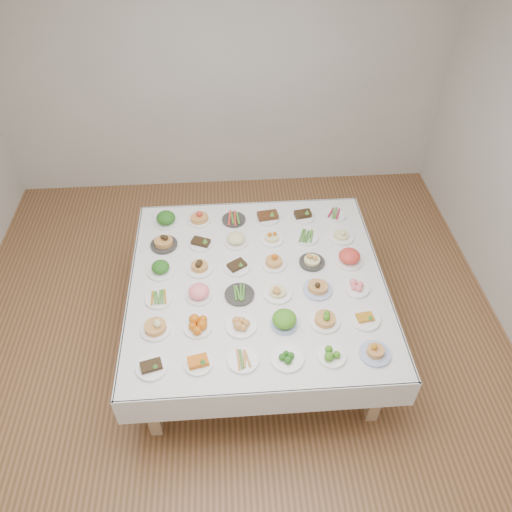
{
  "coord_description": "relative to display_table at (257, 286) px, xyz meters",
  "views": [
    {
      "loc": [
        0.01,
        -2.74,
        3.68
      ],
      "look_at": [
        0.21,
        0.18,
        0.88
      ],
      "focal_mm": 35.0,
      "sensor_mm": 36.0,
      "label": 1
    }
  ],
  "objects": [
    {
      "name": "dish_13",
      "position": [
        -0.47,
        -0.15,
        0.13
      ],
      "size": [
        0.2,
        0.2,
        0.12
      ],
      "color": "white",
      "rests_on": "display_table"
    },
    {
      "name": "dish_1",
      "position": [
        -0.46,
        -0.77,
        0.11
      ],
      "size": [
        0.2,
        0.2,
        0.09
      ],
      "color": "white",
      "rests_on": "display_table"
    },
    {
      "name": "dish_28",
      "position": [
        0.47,
        0.47,
        0.09
      ],
      "size": [
        0.2,
        0.2,
        0.05
      ],
      "color": "white",
      "rests_on": "display_table"
    },
    {
      "name": "dish_22",
      "position": [
        0.47,
        0.16,
        0.12
      ],
      "size": [
        0.21,
        0.21,
        0.11
      ],
      "color": "#2E2C29",
      "rests_on": "display_table"
    },
    {
      "name": "dish_27",
      "position": [
        0.16,
        0.47,
        0.11
      ],
      "size": [
        0.2,
        0.2,
        0.1
      ],
      "color": "white",
      "rests_on": "display_table"
    },
    {
      "name": "display_table",
      "position": [
        0.0,
        0.0,
        0.0
      ],
      "size": [
        2.07,
        2.07,
        0.75
      ],
      "color": "white",
      "rests_on": "ground"
    },
    {
      "name": "dish_11",
      "position": [
        0.77,
        -0.47,
        0.1
      ],
      "size": [
        0.23,
        0.23,
        0.09
      ],
      "color": "white",
      "rests_on": "display_table"
    },
    {
      "name": "dish_8",
      "position": [
        -0.15,
        -0.47,
        0.11
      ],
      "size": [
        0.23,
        0.23,
        0.09
      ],
      "color": "white",
      "rests_on": "display_table"
    },
    {
      "name": "dish_16",
      "position": [
        0.47,
        -0.15,
        0.13
      ],
      "size": [
        0.23,
        0.23,
        0.13
      ],
      "color": "#4C66B2",
      "rests_on": "display_table"
    },
    {
      "name": "dish_12",
      "position": [
        -0.78,
        -0.15,
        0.09
      ],
      "size": [
        0.21,
        0.21,
        0.05
      ],
      "color": "white",
      "rests_on": "display_table"
    },
    {
      "name": "dish_15",
      "position": [
        0.15,
        -0.16,
        0.12
      ],
      "size": [
        0.22,
        0.22,
        0.12
      ],
      "color": "white",
      "rests_on": "display_table"
    },
    {
      "name": "dish_4",
      "position": [
        0.47,
        -0.78,
        0.1
      ],
      "size": [
        0.2,
        0.2,
        0.08
      ],
      "color": "white",
      "rests_on": "display_table"
    },
    {
      "name": "dish_19",
      "position": [
        -0.47,
        0.15,
        0.12
      ],
      "size": [
        0.21,
        0.21,
        0.12
      ],
      "color": "white",
      "rests_on": "display_table"
    },
    {
      "name": "dish_34",
      "position": [
        0.47,
        0.77,
        0.11
      ],
      "size": [
        0.21,
        0.21,
        0.09
      ],
      "color": "white",
      "rests_on": "display_table"
    },
    {
      "name": "dish_17",
      "position": [
        0.77,
        -0.15,
        0.11
      ],
      "size": [
        0.21,
        0.21,
        0.09
      ],
      "color": "white",
      "rests_on": "display_table"
    },
    {
      "name": "dish_18",
      "position": [
        -0.78,
        0.15,
        0.12
      ],
      "size": [
        0.22,
        0.22,
        0.12
      ],
      "color": "white",
      "rests_on": "display_table"
    },
    {
      "name": "dish_10",
      "position": [
        0.47,
        -0.47,
        0.13
      ],
      "size": [
        0.22,
        0.22,
        0.12
      ],
      "color": "white",
      "rests_on": "display_table"
    },
    {
      "name": "dish_30",
      "position": [
        -0.77,
        0.77,
        0.13
      ],
      "size": [
        0.2,
        0.2,
        0.13
      ],
      "color": "white",
      "rests_on": "display_table"
    },
    {
      "name": "dish_20",
      "position": [
        -0.16,
        0.15,
        0.1
      ],
      "size": [
        0.21,
        0.21,
        0.09
      ],
      "color": "white",
      "rests_on": "display_table"
    },
    {
      "name": "dish_21",
      "position": [
        0.15,
        0.16,
        0.12
      ],
      "size": [
        0.2,
        0.2,
        0.12
      ],
      "color": "white",
      "rests_on": "display_table"
    },
    {
      "name": "dish_26",
      "position": [
        -0.15,
        0.46,
        0.13
      ],
      "size": [
        0.2,
        0.2,
        0.12
      ],
      "color": "white",
      "rests_on": "display_table"
    },
    {
      "name": "dish_31",
      "position": [
        -0.47,
        0.77,
        0.12
      ],
      "size": [
        0.2,
        0.2,
        0.11
      ],
      "color": "white",
      "rests_on": "display_table"
    },
    {
      "name": "dish_24",
      "position": [
        -0.78,
        0.47,
        0.12
      ],
      "size": [
        0.23,
        0.23,
        0.12
      ],
      "color": "#2E2C29",
      "rests_on": "display_table"
    },
    {
      "name": "dish_7",
      "position": [
        -0.47,
        -0.46,
        0.11
      ],
      "size": [
        0.2,
        0.2,
        0.1
      ],
      "color": "white",
      "rests_on": "display_table"
    },
    {
      "name": "dish_3",
      "position": [
        0.15,
        -0.78,
        0.1
      ],
      "size": [
        0.23,
        0.23,
        0.09
      ],
      "color": "white",
      "rests_on": "display_table"
    },
    {
      "name": "dish_33",
      "position": [
        0.15,
        0.77,
        0.11
      ],
      "size": [
        0.21,
        0.21,
        0.1
      ],
      "color": "white",
      "rests_on": "display_table"
    },
    {
      "name": "room_envelope",
      "position": [
        -0.21,
        -0.03,
        1.15
      ],
      "size": [
        5.02,
        5.02,
        2.81
      ],
      "color": "#915F3C",
      "rests_on": "ground"
    },
    {
      "name": "dish_25",
      "position": [
        -0.46,
        0.46,
        0.11
      ],
      "size": [
        0.2,
        0.2,
        0.1
      ],
      "color": "white",
      "rests_on": "display_table"
    },
    {
      "name": "dish_0",
      "position": [
        -0.78,
        -0.78,
        0.1
      ],
      "size": [
        0.21,
        0.21,
        0.08
      ],
      "color": "white",
      "rests_on": "display_table"
    },
    {
      "name": "dish_9",
      "position": [
        0.16,
        -0.47,
        0.13
      ],
      "size": [
        0.2,
        0.2,
        0.13
      ],
      "color": "#4C66B2",
      "rests_on": "display_table"
    },
    {
      "name": "dish_6",
      "position": [
        -0.78,
        -0.46,
        0.13
      ],
      "size": [
        0.21,
        0.21,
        0.12
      ],
      "color": "white",
      "rests_on": "display_table"
    },
    {
      "name": "dish_2",
      "position": [
        -0.16,
        -0.77,
        0.09
      ],
      "size": [
        0.22,
        0.22,
        0.05
      ],
      "color": "white",
      "rests_on": "display_table"
    },
    {
      "name": "dish_35",
      "position": [
        0.77,
        0.77,
        0.09
      ],
      "size": [
        0.21,
        0.21,
        0.05
      ],
      "color": "white",
      "rests_on": "display_table"
    },
    {
      "name": "dish_32",
      "position": [
        -0.16,
        0.77,
        0.09
      ],
      "size": [
        0.21,
        0.21,
        0.06
      ],
      "color": "#2E2C29",
      "rests_on": "display_table"
    },
    {
      "name": "dish_5",
      "position": [
        0.77,
        -0.78,
        0.12
      ],
      "size": [
        0.22,
        0.22,
        0.11
      ],
      "color": "#4C66B2",
      "rests_on": "display_table"
    },
    {
      "name": "dish_23",
      "position": [
        0.78,
        0.16,
        0.14
      ],
      "size": [
        0.25,
        0.25,
        0.15
      ],
      "color": "white",
      "rests_on": "display_table"
    },
    {
      "name": "dish_14",
      "position": [
        -0.15,
        -0.15,
        0.09
      ],
      "size": [
        0.23,
        0.23,
        0.05
      ],
      "color": "#2E2C29",
      "rests_on": "display_table"
    },
    {
      "name": "dish_29",
      "position": [
        0.77,
        0.46,
        0.11
      ],
      "size": [
        0.22,
        0.22,
        0.11
      ],
      "color": "white",
      "rests_on": "display_table"
    }
  ]
}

